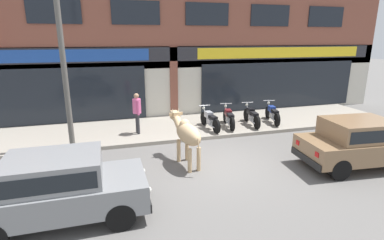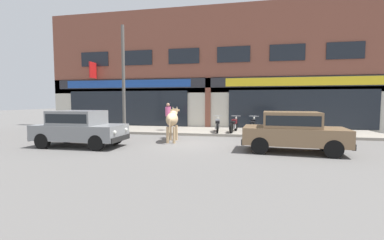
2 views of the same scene
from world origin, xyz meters
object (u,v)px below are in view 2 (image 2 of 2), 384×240
Objects in this scene: pedestrian at (168,114)px; motorcycle_3 at (274,126)px; car_0 at (292,130)px; motorcycle_1 at (234,125)px; cow at (172,120)px; motorcycle_0 at (218,125)px; motorcycle_2 at (253,125)px; car_1 at (79,127)px; utility_pole at (124,79)px.

motorcycle_3 is at bearing -0.36° from pedestrian.
car_0 is 5.12m from motorcycle_1.
cow is 5.16m from car_0.
motorcycle_2 is (1.92, 0.06, 0.00)m from motorcycle_0.
pedestrian is at bearing 179.64° from motorcycle_3.
car_1 is at bearing -147.60° from motorcycle_3.
cow is 4.08m from motorcycle_1.
car_1 is 2.01× the size of motorcycle_1.
car_1 is 2.00× the size of motorcycle_2.
motorcycle_2 is at bearing 105.01° from car_0.
pedestrian is (-2.92, 0.21, 0.60)m from motorcycle_0.
utility_pole is at bearing 146.72° from cow.
motorcycle_2 is 0.30× the size of utility_pole.
car_1 is (-8.26, -0.50, 0.00)m from car_0.
utility_pole reaches higher than motorcycle_3.
motorcycle_0 is at bearing -173.06° from motorcycle_1.
pedestrian is at bearing 20.25° from utility_pole.
pedestrian is (-1.14, 3.16, 0.12)m from cow.
car_0 is at bearing 3.48° from car_1.
motorcycle_0 is 1.01× the size of motorcycle_1.
car_0 is 0.63× the size of utility_pole.
cow reaches higher than motorcycle_2.
motorcycle_1 is at bearing 40.30° from car_1.
pedestrian is at bearing 142.27° from car_0.
car_1 reaches higher than motorcycle_1.
motorcycle_1 is 1.01× the size of motorcycle_3.
motorcycle_1 is at bearing -1.62° from pedestrian.
motorcycle_3 is (4.79, 3.12, -0.48)m from cow.
pedestrian is (2.19, 5.19, 0.31)m from car_1.
motorcycle_3 is 1.12× the size of pedestrian.
utility_pole is (-5.27, -0.65, 2.58)m from motorcycle_0.
motorcycle_0 is 1.92m from motorcycle_2.
motorcycle_2 is 1.01× the size of motorcycle_3.
motorcycle_1 is (6.00, 5.09, -0.29)m from car_1.
motorcycle_3 is (2.13, 0.07, 0.00)m from motorcycle_1.
motorcycle_3 is (8.12, 5.16, -0.29)m from car_1.
utility_pole is at bearing 92.04° from car_1.
motorcycle_3 is (1.08, 0.12, 0.00)m from motorcycle_2.
car_0 is 7.67m from pedestrian.
motorcycle_3 is at bearing 5.72° from utility_pole.
motorcycle_0 is 2.99m from pedestrian.
car_0 is at bearing -74.99° from motorcycle_2.
utility_pole reaches higher than motorcycle_2.
car_0 is 8.27m from car_1.
car_1 is at bearing -112.89° from pedestrian.
motorcycle_2 is 4.89m from pedestrian.
motorcycle_1 is at bearing 48.86° from cow.
utility_pole reaches higher than motorcycle_1.
utility_pole reaches higher than pedestrian.
pedestrian is at bearing 109.89° from cow.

